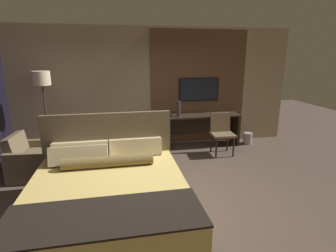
% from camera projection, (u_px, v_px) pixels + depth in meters
% --- Properties ---
extents(ground_plane, '(16.00, 16.00, 0.00)m').
position_uv_depth(ground_plane, '(165.00, 198.00, 4.09)').
color(ground_plane, '#4C3D33').
extents(wall_back_tv_panel, '(7.20, 0.09, 2.80)m').
position_uv_depth(wall_back_tv_panel, '(152.00, 88.00, 6.22)').
color(wall_back_tv_panel, tan).
rests_on(wall_back_tv_panel, ground_plane).
extents(bed, '(2.08, 2.26, 1.25)m').
position_uv_depth(bed, '(108.00, 195.00, 3.53)').
color(bed, '#33281E').
rests_on(bed, ground_plane).
extents(desk, '(1.86, 0.51, 0.78)m').
position_uv_depth(desk, '(200.00, 124.00, 6.39)').
color(desk, '#2D2319').
rests_on(desk, ground_plane).
extents(tv, '(0.99, 0.04, 0.56)m').
position_uv_depth(tv, '(199.00, 89.00, 6.37)').
color(tv, black).
extents(desk_chair, '(0.51, 0.51, 0.91)m').
position_uv_depth(desk_chair, '(221.00, 130.00, 5.86)').
color(desk_chair, brown).
rests_on(desk_chair, ground_plane).
extents(armchair_by_window, '(0.90, 0.92, 0.79)m').
position_uv_depth(armchair_by_window, '(36.00, 161.00, 4.84)').
color(armchair_by_window, brown).
rests_on(armchair_by_window, ground_plane).
extents(floor_lamp, '(0.34, 0.34, 1.86)m').
position_uv_depth(floor_lamp, '(42.00, 86.00, 5.27)').
color(floor_lamp, '#282623').
rests_on(floor_lamp, ground_plane).
extents(vase_tall, '(0.09, 0.09, 0.36)m').
position_uv_depth(vase_tall, '(179.00, 109.00, 6.06)').
color(vase_tall, '#333338').
rests_on(vase_tall, desk).
extents(vase_short, '(0.07, 0.07, 0.18)m').
position_uv_depth(vase_short, '(170.00, 113.00, 6.10)').
color(vase_short, '#333338').
rests_on(vase_short, desk).
extents(book, '(0.26, 0.22, 0.03)m').
position_uv_depth(book, '(224.00, 113.00, 6.36)').
color(book, navy).
rests_on(book, desk).
extents(waste_bin, '(0.22, 0.22, 0.28)m').
position_uv_depth(waste_bin, '(248.00, 138.00, 6.58)').
color(waste_bin, gray).
rests_on(waste_bin, ground_plane).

